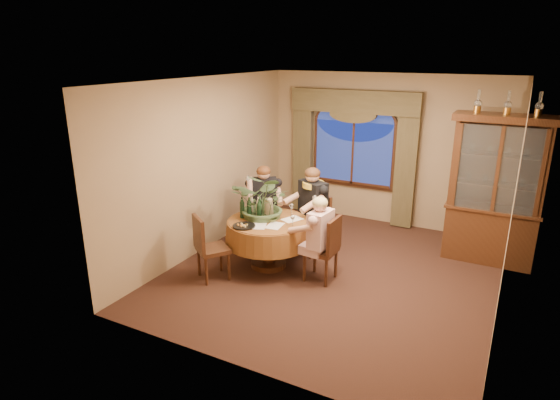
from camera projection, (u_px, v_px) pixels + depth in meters
The scene contains 37 objects.
floor at pixel (333, 272), 7.02m from camera, with size 5.00×5.00×0.00m, color black.
wall_back at pixel (385, 150), 8.70m from camera, with size 4.50×4.50×0.00m, color #937957.
wall_right at pixel (513, 207), 5.60m from camera, with size 5.00×5.00×0.00m, color #937957.
ceiling at pixel (341, 81), 6.16m from camera, with size 5.00×5.00×0.00m, color white.
window at pixel (353, 153), 8.93m from camera, with size 1.62×0.10×1.32m, color navy, non-canonical shape.
arched_transom at pixel (355, 112), 8.69m from camera, with size 1.60×0.06×0.44m, color navy, non-canonical shape.
drapery_left at pixel (303, 154), 9.38m from camera, with size 0.38×0.14×2.32m, color #463F24.
drapery_right at pixel (406, 166), 8.47m from camera, with size 0.38×0.14×2.32m, color #463F24.
swag_valance at pixel (354, 102), 8.57m from camera, with size 2.45×0.16×0.42m, color #463F24, non-canonical shape.
dining_table at pixel (268, 243), 7.13m from camera, with size 1.32×1.32×0.75m, color maroon.
china_cabinet at pixel (495, 191), 7.09m from camera, with size 1.42×0.56×2.30m, color #351A0C.
oil_lamp_left at pixel (478, 101), 6.86m from camera, with size 0.11×0.11×0.34m, color #A5722D, non-canonical shape.
oil_lamp_center at pixel (508, 103), 6.69m from camera, with size 0.11×0.11×0.34m, color #A5722D, non-canonical shape.
oil_lamp_right at pixel (540, 104), 6.51m from camera, with size 0.11×0.11×0.34m, color #A5722D, non-canonical shape.
chair_right at pixel (321, 249), 6.68m from camera, with size 0.42×0.42×0.96m, color black.
chair_back_right at pixel (312, 225), 7.56m from camera, with size 0.42×0.42×0.96m, color black.
chair_back at pixel (264, 218), 7.88m from camera, with size 0.42×0.42×0.96m, color black.
chair_front_left at pixel (213, 247), 6.72m from camera, with size 0.42×0.42×0.96m, color black.
person_pink at pixel (320, 240), 6.56m from camera, with size 0.46×0.42×1.28m, color #D3A7A4, non-canonical shape.
person_back at pixel (264, 205), 7.86m from camera, with size 0.50×0.45×1.38m, color black, non-canonical shape.
person_scarf at pixel (313, 211), 7.49m from camera, with size 0.52×0.47×1.45m, color black, non-canonical shape.
stoneware_vase at pixel (269, 208), 7.13m from camera, with size 0.15×0.15×0.28m, color #928160, non-canonical shape.
centerpiece_plant at pixel (265, 179), 6.96m from camera, with size 0.94×1.05×0.82m, color #3F5935.
olive_bowl at pixel (272, 220), 6.95m from camera, with size 0.15×0.15×0.05m, color #4F592A.
cheese_platter at pixel (244, 226), 6.75m from camera, with size 0.33×0.33×0.02m, color black.
wine_bottle_0 at pixel (249, 208), 7.05m from camera, with size 0.07×0.07×0.33m, color black.
wine_bottle_1 at pixel (258, 208), 7.06m from camera, with size 0.07×0.07×0.33m, color tan.
wine_bottle_2 at pixel (251, 204), 7.20m from camera, with size 0.07×0.07×0.33m, color tan.
wine_bottle_3 at pixel (259, 205), 7.20m from camera, with size 0.07×0.07×0.33m, color black.
wine_bottle_4 at pixel (259, 210), 6.97m from camera, with size 0.07×0.07×0.33m, color black.
wine_bottle_5 at pixel (242, 207), 7.07m from camera, with size 0.07×0.07×0.33m, color black.
tasting_paper_0 at pixel (275, 226), 6.79m from camera, with size 0.21×0.30×0.00m, color white.
tasting_paper_1 at pixel (292, 219), 7.04m from camera, with size 0.21×0.30×0.00m, color white.
tasting_paper_2 at pixel (259, 226), 6.79m from camera, with size 0.21×0.30×0.00m, color white.
wine_glass_person_pink at pixel (293, 220), 6.75m from camera, with size 0.07×0.07×0.18m, color silver, non-canonical shape.
wine_glass_person_back at pixel (266, 205), 7.39m from camera, with size 0.07×0.07×0.18m, color silver, non-canonical shape.
wine_glass_person_scarf at pixel (291, 209), 7.22m from camera, with size 0.07×0.07×0.18m, color silver, non-canonical shape.
Camera 1 is at (2.24, -5.99, 3.20)m, focal length 30.00 mm.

